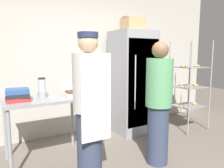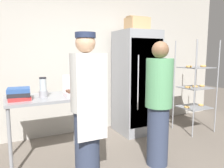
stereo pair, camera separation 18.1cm
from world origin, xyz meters
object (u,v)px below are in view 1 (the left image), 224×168
object	(u,v)px
refrigerator	(133,82)
cardboard_storage_box	(133,24)
baking_rack	(189,86)
blender_pitcher	(42,89)
binder_stack	(18,95)
person_baker	(89,106)
person_customer	(159,103)
donut_box	(73,92)

from	to	relation	value
refrigerator	cardboard_storage_box	distance (m)	1.06
baking_rack	cardboard_storage_box	world-z (taller)	cardboard_storage_box
baking_rack	blender_pitcher	world-z (taller)	baking_rack
binder_stack	person_baker	size ratio (longest dim) A/B	0.17
refrigerator	person_customer	distance (m)	1.28
donut_box	refrigerator	bearing A→B (deg)	19.33
baking_rack	donut_box	xyz separation A→B (m)	(-2.36, -0.01, 0.09)
blender_pitcher	person_customer	world-z (taller)	person_customer
binder_stack	person_baker	world-z (taller)	person_baker
donut_box	person_customer	world-z (taller)	person_customer
binder_stack	blender_pitcher	bearing A→B (deg)	9.55
cardboard_storage_box	person_customer	xyz separation A→B (m)	(-0.43, -1.21, -1.17)
binder_stack	donut_box	bearing A→B (deg)	-1.83
donut_box	blender_pitcher	distance (m)	0.41
binder_stack	cardboard_storage_box	size ratio (longest dim) A/B	0.75
baking_rack	blender_pitcher	distance (m)	2.77
refrigerator	baking_rack	size ratio (longest dim) A/B	1.10
person_baker	binder_stack	bearing A→B (deg)	136.39
donut_box	binder_stack	world-z (taller)	donut_box
donut_box	blender_pitcher	xyz separation A→B (m)	(-0.40, 0.07, 0.07)
refrigerator	binder_stack	size ratio (longest dim) A/B	6.48
refrigerator	blender_pitcher	world-z (taller)	refrigerator
baking_rack	person_customer	bearing A→B (deg)	-152.92
blender_pitcher	cardboard_storage_box	size ratio (longest dim) A/B	0.70
binder_stack	cardboard_storage_box	xyz separation A→B (m)	(2.06, 0.46, 1.03)
cardboard_storage_box	blender_pitcher	bearing A→B (deg)	-166.76
blender_pitcher	binder_stack	size ratio (longest dim) A/B	0.93
binder_stack	person_baker	xyz separation A→B (m)	(0.67, -0.64, -0.08)
baking_rack	donut_box	size ratio (longest dim) A/B	5.97
donut_box	binder_stack	bearing A→B (deg)	178.17
binder_stack	person_baker	distance (m)	0.93
donut_box	person_customer	distance (m)	1.17
refrigerator	donut_box	distance (m)	1.42
baking_rack	refrigerator	bearing A→B (deg)	155.88
refrigerator	cardboard_storage_box	bearing A→B (deg)	70.56
person_customer	blender_pitcher	bearing A→B (deg)	148.58
baking_rack	cardboard_storage_box	xyz separation A→B (m)	(-1.02, 0.47, 1.15)
donut_box	binder_stack	distance (m)	0.71
blender_pitcher	refrigerator	bearing A→B (deg)	12.83
person_customer	donut_box	bearing A→B (deg)	141.48
person_baker	person_customer	size ratio (longest dim) A/B	1.05
baking_rack	person_baker	bearing A→B (deg)	-165.21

